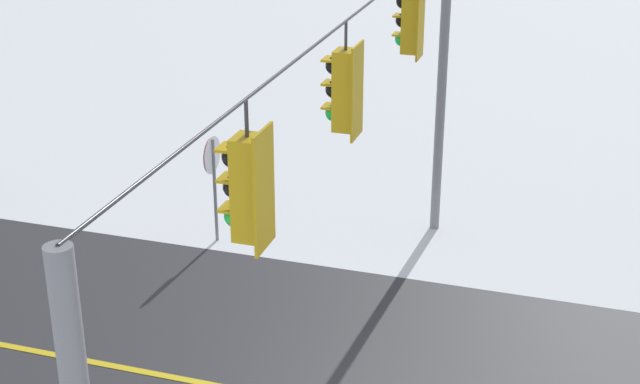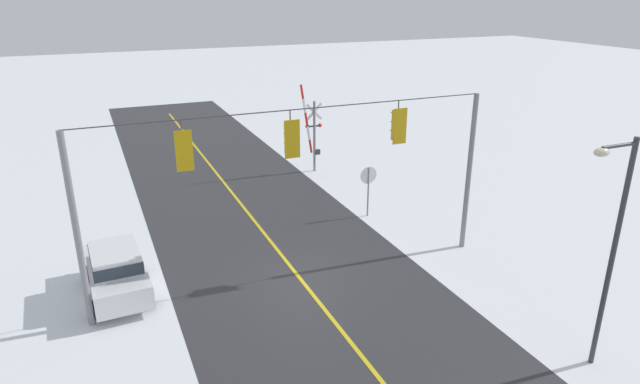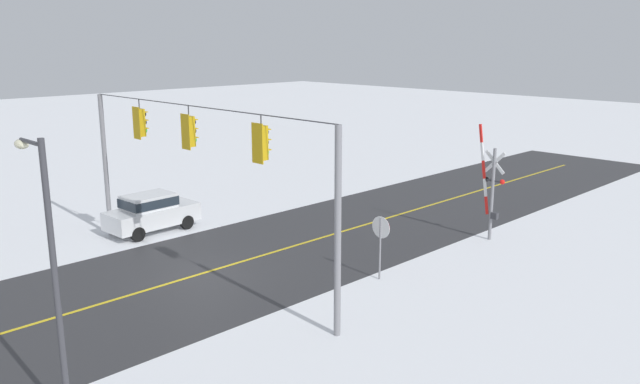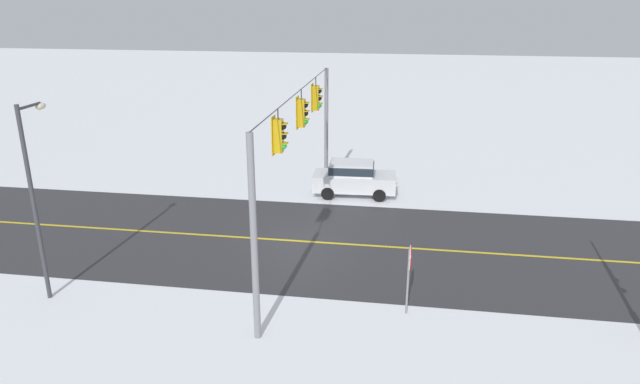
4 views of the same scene
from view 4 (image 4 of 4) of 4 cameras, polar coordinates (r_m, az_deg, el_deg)
The scene contains 7 objects.
ground_plane at distance 23.50m, azimuth -1.86°, elevation -4.97°, with size 160.00×160.00×0.00m, color white.
road_asphalt at distance 25.24m, azimuth -15.41°, elevation -3.92°, with size 9.00×80.00×0.01m, color #303033.
lane_centre_line at distance 25.23m, azimuth -15.41°, elevation -3.91°, with size 0.14×72.00×0.01m, color gold.
signal_span at distance 22.16m, azimuth -1.92°, elevation 5.17°, with size 14.20×0.47×6.22m.
stop_sign at distance 17.92m, azimuth 8.96°, elevation -7.19°, with size 0.80×0.09×2.35m.
parked_car_white at distance 28.57m, azimuth 3.37°, elevation 1.50°, with size 1.96×4.26×1.74m.
streetlamp_near at distance 20.13m, azimuth -26.64°, elevation 0.68°, with size 1.39×0.28×6.50m.
Camera 4 is at (-21.07, -4.06, 9.58)m, focal length 31.96 mm.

